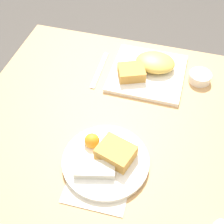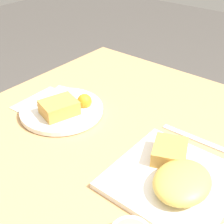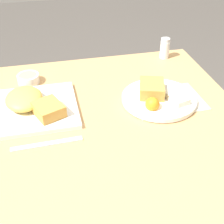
{
  "view_description": "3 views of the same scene",
  "coord_description": "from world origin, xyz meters",
  "px_view_note": "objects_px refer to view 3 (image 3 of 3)",
  "views": [
    {
      "loc": [
        -0.19,
        0.6,
        1.51
      ],
      "look_at": [
        -0.03,
        0.01,
        0.79
      ],
      "focal_mm": 50.0,
      "sensor_mm": 36.0,
      "label": 1
    },
    {
      "loc": [
        -0.55,
        -0.43,
        1.26
      ],
      "look_at": [
        0.01,
        0.03,
        0.78
      ],
      "focal_mm": 50.0,
      "sensor_mm": 36.0,
      "label": 2
    },
    {
      "loc": [
        0.74,
        -0.17,
        1.32
      ],
      "look_at": [
        0.01,
        -0.01,
        0.79
      ],
      "focal_mm": 50.0,
      "sensor_mm": 36.0,
      "label": 3
    }
  ],
  "objects_px": {
    "sauce_ramekin": "(28,78)",
    "butter_knife": "(47,144)",
    "plate_square_near": "(33,105)",
    "salt_shaker": "(165,49)",
    "plate_oval_far": "(158,97)"
  },
  "relations": [
    {
      "from": "sauce_ramekin",
      "to": "butter_knife",
      "type": "bearing_deg",
      "value": 7.07
    },
    {
      "from": "salt_shaker",
      "to": "butter_knife",
      "type": "bearing_deg",
      "value": -48.93
    },
    {
      "from": "plate_oval_far",
      "to": "butter_knife",
      "type": "relative_size",
      "value": 1.24
    },
    {
      "from": "plate_square_near",
      "to": "butter_knife",
      "type": "xyz_separation_m",
      "value": [
        0.17,
        0.03,
        -0.02
      ]
    },
    {
      "from": "plate_square_near",
      "to": "sauce_ramekin",
      "type": "xyz_separation_m",
      "value": [
        -0.18,
        -0.01,
        -0.0
      ]
    },
    {
      "from": "plate_square_near",
      "to": "sauce_ramekin",
      "type": "height_order",
      "value": "plate_square_near"
    },
    {
      "from": "sauce_ramekin",
      "to": "salt_shaker",
      "type": "distance_m",
      "value": 0.55
    },
    {
      "from": "butter_knife",
      "to": "plate_square_near",
      "type": "bearing_deg",
      "value": 98.54
    },
    {
      "from": "salt_shaker",
      "to": "butter_knife",
      "type": "height_order",
      "value": "salt_shaker"
    },
    {
      "from": "plate_oval_far",
      "to": "salt_shaker",
      "type": "xyz_separation_m",
      "value": [
        -0.3,
        0.14,
        0.02
      ]
    },
    {
      "from": "plate_square_near",
      "to": "salt_shaker",
      "type": "distance_m",
      "value": 0.59
    },
    {
      "from": "plate_square_near",
      "to": "salt_shaker",
      "type": "xyz_separation_m",
      "value": [
        -0.26,
        0.53,
        0.01
      ]
    },
    {
      "from": "sauce_ramekin",
      "to": "plate_square_near",
      "type": "bearing_deg",
      "value": 4.04
    },
    {
      "from": "salt_shaker",
      "to": "plate_oval_far",
      "type": "bearing_deg",
      "value": -24.11
    },
    {
      "from": "sauce_ramekin",
      "to": "salt_shaker",
      "type": "relative_size",
      "value": 0.93
    }
  ]
}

